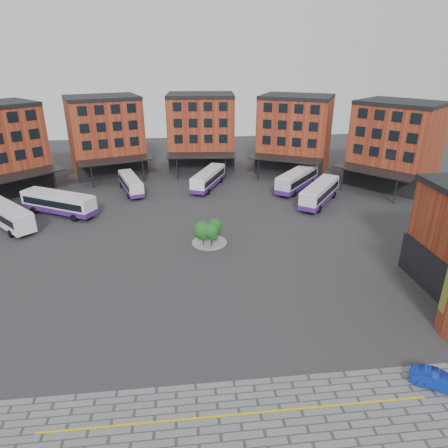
{
  "coord_description": "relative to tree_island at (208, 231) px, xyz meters",
  "views": [
    {
      "loc": [
        -1.13,
        -32.98,
        22.07
      ],
      "look_at": [
        3.47,
        8.55,
        4.0
      ],
      "focal_mm": 32.0,
      "sensor_mm": 36.0,
      "label": 1
    }
  ],
  "objects": [
    {
      "name": "ground",
      "position": [
        -1.88,
        -11.53,
        -1.81
      ],
      "size": [
        160.0,
        160.0,
        0.0
      ],
      "primitive_type": "plane",
      "color": "#28282B",
      "rests_on": "ground"
    },
    {
      "name": "yellow_line",
      "position": [
        0.12,
        -25.53,
        -1.78
      ],
      "size": [
        26.0,
        0.15,
        0.02
      ],
      "primitive_type": "cube",
      "color": "gold",
      "rests_on": "paving_zone"
    },
    {
      "name": "main_building",
      "position": [
        -6.66,
        26.72,
        5.41
      ],
      "size": [
        94.14,
        42.48,
        14.6
      ],
      "color": "#963F20",
      "rests_on": "ground"
    },
    {
      "name": "tree_island",
      "position": [
        0.0,
        0.0,
        0.0
      ],
      "size": [
        4.4,
        4.4,
        3.17
      ],
      "color": "gray",
      "rests_on": "ground"
    },
    {
      "name": "bus_a",
      "position": [
        -26.8,
        8.5,
        0.1
      ],
      "size": [
        9.65,
        10.14,
        3.23
      ],
      "rotation": [
        0.0,
        0.0,
        0.75
      ],
      "color": "white",
      "rests_on": "ground"
    },
    {
      "name": "bus_b",
      "position": [
        -21.02,
        12.47,
        -0.01
      ],
      "size": [
        11.64,
        8.11,
        3.33
      ],
      "rotation": [
        0.0,
        0.0,
        1.06
      ],
      "color": "white",
      "rests_on": "ground"
    },
    {
      "name": "bus_c",
      "position": [
        -11.63,
        21.64,
        -0.28
      ],
      "size": [
        5.22,
        10.26,
        2.82
      ],
      "rotation": [
        0.0,
        0.0,
        0.31
      ],
      "color": "silver",
      "rests_on": "ground"
    },
    {
      "name": "bus_d",
      "position": [
        1.66,
        22.61,
        -0.12
      ],
      "size": [
        6.89,
        11.18,
        3.13
      ],
      "rotation": [
        0.0,
        0.0,
        -0.42
      ],
      "color": "white",
      "rests_on": "ground"
    },
    {
      "name": "bus_e",
      "position": [
        16.86,
        19.96,
        0.02
      ],
      "size": [
        9.79,
        10.96,
        3.38
      ],
      "rotation": [
        0.0,
        0.0,
        -0.7
      ],
      "color": "silver",
      "rests_on": "ground"
    },
    {
      "name": "bus_f",
      "position": [
        18.43,
        12.76,
        -0.02
      ],
      "size": [
        9.19,
        11.01,
        3.31
      ],
      "rotation": [
        0.0,
        0.0,
        -0.64
      ],
      "color": "silver",
      "rests_on": "ground"
    },
    {
      "name": "blue_car",
      "position": [
        14.52,
        -24.72,
        -1.2
      ],
      "size": [
        3.83,
        3.02,
        1.22
      ],
      "primitive_type": "imported",
      "rotation": [
        0.0,
        0.0,
        1.02
      ],
      "color": "#0C2AA3",
      "rests_on": "ground"
    }
  ]
}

